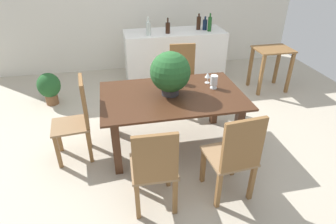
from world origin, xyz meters
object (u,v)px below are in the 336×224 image
Objects in this scene: flower_centerpiece at (170,73)px; crystal_vase_center_near at (214,81)px; wine_glass at (208,76)px; side_table at (271,60)px; wine_bottle_clear at (210,24)px; chair_near_left at (154,167)px; crystal_vase_left at (181,77)px; kitchen_counter at (174,57)px; wine_bottle_tall at (168,28)px; chair_near_right at (235,155)px; wine_bottle_green at (199,23)px; dining_table at (172,104)px; chair_far_right at (183,74)px; chair_head_end at (78,117)px; wine_bottle_dark at (148,28)px; potted_plant_floor at (49,87)px; wine_bottle_amber at (205,25)px.

flower_centerpiece reaches higher than crystal_vase_center_near.
wine_glass reaches higher than side_table.
wine_bottle_clear reaches higher than crystal_vase_center_near.
crystal_vase_left is at bearing -111.49° from chair_near_left.
kitchen_counter reaches higher than wine_glass.
wine_bottle_tall is at bearing -143.32° from kitchen_counter.
side_table is (1.66, 2.31, 0.01)m from chair_near_right.
dining_table is at bearing -114.76° from wine_bottle_green.
chair_far_right is 5.87× the size of crystal_vase_center_near.
crystal_vase_left is 1.12× the size of wine_glass.
chair_far_right is 6.39× the size of crystal_vase_left.
chair_near_left is 6.94× the size of wine_glass.
chair_far_right reaches higher than chair_near_left.
chair_head_end is 2.17m from wine_bottle_dark.
chair_near_right is 1.29m from wine_glass.
potted_plant_floor is (-2.10, 2.50, -0.25)m from chair_near_right.
wine_bottle_clear reaches higher than kitchen_counter.
wine_bottle_clear is (1.46, 2.84, 0.56)m from chair_near_left.
wine_bottle_amber is at bearing 148.27° from side_table.
wine_bottle_tall reaches higher than potted_plant_floor.
crystal_vase_center_near is at bearing -30.33° from crystal_vase_left.
chair_head_end is at bearing -121.77° from wine_bottle_dark.
chair_far_right is at bearing -95.41° from chair_near_right.
crystal_vase_center_near is at bearing -83.07° from wine_bottle_tall.
chair_near_left is at bearing -113.38° from crystal_vase_left.
chair_near_left is at bearing -130.75° from crystal_vase_center_near.
wine_bottle_amber is (0.63, 2.95, 0.51)m from chair_near_right.
crystal_vase_left is 0.52× the size of wine_bottle_dark.
kitchen_counter is at bearing 76.47° from dining_table.
flower_centerpiece reaches higher than chair_near_left.
kitchen_counter reaches higher than dining_table.
flower_centerpiece is 2.24× the size of wine_bottle_amber.
wine_bottle_tall is at bearing 162.39° from side_table.
crystal_vase_center_near reaches higher than crystal_vase_left.
chair_near_left reaches higher than crystal_vase_left.
wine_bottle_dark is at bearing -95.69° from chair_near_left.
wine_bottle_green is (-0.16, 0.15, -0.01)m from wine_bottle_clear.
wine_bottle_amber is (1.41, 2.95, 0.53)m from chair_near_left.
wine_glass is (0.90, 1.25, 0.30)m from chair_near_left.
chair_far_right is at bearing 73.05° from crystal_vase_left.
wine_bottle_tall reaches higher than crystal_vase_center_near.
wine_glass is 0.18× the size of side_table.
crystal_vase_center_near is at bearing -128.86° from chair_near_left.
wine_bottle_amber is 0.84× the size of wine_bottle_green.
chair_head_end is 0.57× the size of kitchen_counter.
potted_plant_floor is at bearing -169.70° from wine_bottle_dark.
potted_plant_floor is at bearing -170.67° from wine_bottle_amber.
chair_near_right is 0.56× the size of kitchen_counter.
chair_near_left is 2.88m from wine_bottle_dark.
wine_bottle_tall is at bearing 9.93° from potted_plant_floor.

